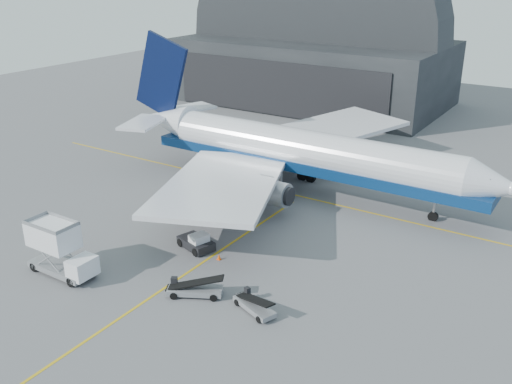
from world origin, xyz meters
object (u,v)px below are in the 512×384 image
Objects in this scene: catering_truck at (59,249)px; belt_loader_a at (194,289)px; belt_loader_b at (254,305)px; pushback_tug at (197,242)px; airliner at (295,150)px.

belt_loader_a is (12.25, 3.54, -1.79)m from catering_truck.
belt_loader_a is at bearing -151.07° from belt_loader_b.
pushback_tug is at bearing 99.08° from belt_loader_a.
belt_loader_b is at bearing 13.67° from catering_truck.
belt_loader_b is (10.47, -5.91, -0.14)m from pushback_tug.
airliner is at bearing 72.78° from belt_loader_a.
belt_loader_b is at bearing -67.49° from airliner.
belt_loader_a is 5.48m from belt_loader_b.
belt_loader_b is (17.67, 4.32, -1.86)m from catering_truck.
airliner reaches higher than belt_loader_a.
catering_truck is 12.87m from belt_loader_a.
airliner is at bearing 75.62° from catering_truck.
belt_loader_a is (4.84, -25.54, -4.37)m from airliner.
catering_truck is at bearing -145.59° from belt_loader_b.
catering_truck reaches higher than pushback_tug.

